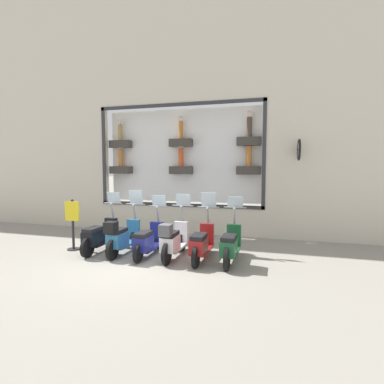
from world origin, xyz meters
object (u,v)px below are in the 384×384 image
at_px(shop_sign_post, 73,223).
at_px(scooter_navy_3, 148,241).
at_px(scooter_green_0, 230,245).
at_px(scooter_white_2, 173,240).
at_px(scooter_red_1, 201,244).
at_px(scooter_black_5, 99,236).
at_px(scooter_teal_4, 122,237).

bearing_deg(shop_sign_post, scooter_navy_3, -90.24).
height_order(scooter_green_0, scooter_white_2, scooter_white_2).
height_order(scooter_red_1, scooter_black_5, scooter_red_1).
relative_size(scooter_white_2, scooter_navy_3, 1.01).
bearing_deg(scooter_teal_4, scooter_white_2, -89.98).
distance_m(scooter_teal_4, scooter_black_5, 0.73).
xyz_separation_m(scooter_navy_3, shop_sign_post, (0.01, 2.31, 0.35)).
height_order(scooter_navy_3, scooter_teal_4, scooter_teal_4).
bearing_deg(scooter_black_5, scooter_green_0, -90.00).
bearing_deg(scooter_white_2, scooter_teal_4, 90.02).
bearing_deg(scooter_red_1, scooter_navy_3, 90.30).
xyz_separation_m(scooter_red_1, scooter_navy_3, (-0.01, 1.46, -0.02)).
bearing_deg(scooter_red_1, scooter_teal_4, 91.51).
height_order(scooter_green_0, scooter_black_5, scooter_black_5).
relative_size(scooter_red_1, scooter_teal_4, 1.00).
distance_m(scooter_green_0, shop_sign_post, 4.51).
bearing_deg(scooter_navy_3, scooter_green_0, -89.78).
bearing_deg(shop_sign_post, scooter_teal_4, -92.16).
bearing_deg(scooter_white_2, shop_sign_post, 88.89).
height_order(scooter_red_1, scooter_teal_4, scooter_teal_4).
bearing_deg(scooter_white_2, scooter_red_1, -85.52).
bearing_deg(scooter_green_0, scooter_white_2, 92.27).
xyz_separation_m(scooter_green_0, scooter_navy_3, (-0.01, 2.19, -0.03)).
bearing_deg(scooter_white_2, scooter_navy_3, 86.12).
distance_m(scooter_red_1, scooter_black_5, 2.92).
relative_size(scooter_navy_3, scooter_black_5, 0.99).
xyz_separation_m(scooter_white_2, shop_sign_post, (0.06, 3.04, 0.28)).
bearing_deg(scooter_black_5, scooter_red_1, -90.01).
height_order(scooter_white_2, scooter_black_5, scooter_black_5).
bearing_deg(scooter_green_0, scooter_navy_3, 90.22).
bearing_deg(scooter_black_5, scooter_teal_4, -94.55).
bearing_deg(shop_sign_post, scooter_red_1, -90.03).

